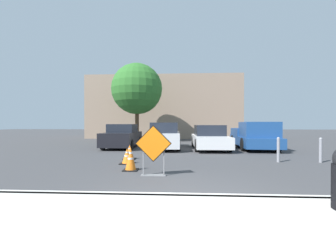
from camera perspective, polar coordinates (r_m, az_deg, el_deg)
ground_plane at (r=14.37m, az=4.04°, el=-5.42°), size 96.00×96.00×0.00m
sidewalk_strip at (r=3.48m, az=6.95°, el=-23.54°), size 24.05×2.24×0.14m
curb_lip at (r=4.52m, az=5.97°, el=-17.75°), size 24.05×0.20×0.14m
road_closed_sign at (r=6.45m, az=-3.74°, el=-5.62°), size 1.05×0.20×1.45m
traffic_cone_nearest at (r=7.36m, az=-9.47°, el=-8.21°), size 0.46×0.46×0.76m
traffic_cone_second at (r=8.60m, az=-10.33°, el=-7.55°), size 0.52×0.52×0.58m
traffic_cone_third at (r=9.66m, az=-9.72°, el=-6.57°), size 0.49×0.49×0.61m
parked_car_nearest at (r=14.47m, az=-11.49°, el=-2.67°), size 1.85×4.02×1.48m
parked_car_second at (r=13.63m, az=-0.89°, el=-2.70°), size 1.92×4.43×1.57m
parked_car_third at (r=13.61m, az=10.48°, el=-2.98°), size 1.95×4.58×1.42m
pickup_truck at (r=14.30m, az=21.14°, el=-2.60°), size 2.23×5.12×1.60m
bollard_nearest at (r=9.75m, az=26.22°, el=-5.25°), size 0.12×0.12×0.98m
bollard_second at (r=10.47m, az=34.26°, el=-4.92°), size 0.12×0.12×0.97m
building_facade_backdrop at (r=24.82m, az=-0.93°, el=4.57°), size 15.91×5.00×6.48m
street_tree_behind_lot at (r=19.13m, az=-7.89°, el=9.28°), size 4.22×4.22×6.53m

